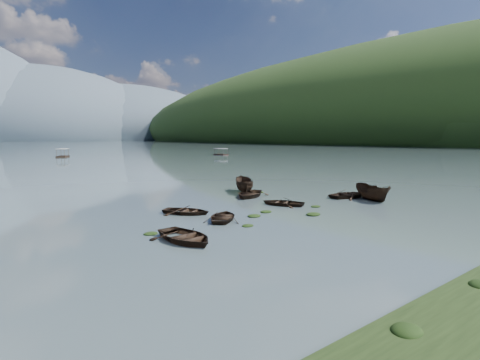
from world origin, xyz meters
TOP-DOWN VIEW (x-y plane):
  - ground_plane at (0.00, 0.00)m, footprint 2400.00×2400.00m
  - right_hill_far at (460.00, 220.00)m, footprint 520.00×1200.00m
  - haze_mtn_c at (140.00, 900.00)m, footprint 520.00×520.00m
  - haze_mtn_d at (320.00, 900.00)m, footprint 520.00×520.00m
  - rowboat_0 at (-12.05, 1.96)m, footprint 3.57×4.81m
  - rowboat_1 at (-6.72, 5.44)m, footprint 4.73×4.76m
  - rowboat_3 at (1.29, 7.13)m, footprint 4.39×4.85m
  - rowboat_4 at (9.97, 6.05)m, footprint 5.01×3.84m
  - rowboat_5 at (10.20, 3.44)m, footprint 3.65×5.32m
  - rowboat_6 at (-7.88, 9.11)m, footprint 4.64×4.95m
  - rowboat_7 at (1.89, 12.79)m, footprint 6.08×5.70m
  - rowboat_8 at (3.37, 15.61)m, footprint 4.25×5.27m
  - weed_clump_0 at (-4.19, 4.79)m, footprint 1.13×0.93m
  - weed_clump_1 at (-6.62, 2.60)m, footprint 0.90×0.72m
  - weed_clump_2 at (-0.02, 2.28)m, footprint 1.27×1.02m
  - weed_clump_3 at (2.91, 4.56)m, footprint 0.96×0.81m
  - weed_clump_4 at (10.00, 6.01)m, footprint 1.29×1.02m
  - weed_clump_5 at (-13.02, 4.79)m, footprint 0.96×0.77m
  - weed_clump_6 at (-2.28, 5.51)m, footprint 1.04×0.87m
  - weed_clump_7 at (4.65, 14.32)m, footprint 1.05×0.84m
  - pontoon_centre at (5.67, 111.63)m, footprint 5.40×7.29m
  - pontoon_right at (53.95, 92.46)m, footprint 2.69×5.94m

SIDE VIEW (x-z plane):
  - ground_plane at x=0.00m, z-range 0.00..0.00m
  - right_hill_far at x=460.00m, z-range -95.00..95.00m
  - haze_mtn_c at x=140.00m, z-range -130.00..130.00m
  - haze_mtn_d at x=320.00m, z-range -110.00..110.00m
  - rowboat_0 at x=-12.05m, z-range -0.48..0.48m
  - rowboat_1 at x=-6.72m, z-range -0.41..0.41m
  - rowboat_3 at x=1.29m, z-range -0.41..0.41m
  - rowboat_4 at x=9.97m, z-range -0.48..0.48m
  - rowboat_5 at x=10.20m, z-range -0.96..0.96m
  - rowboat_6 at x=-7.88m, z-range -0.42..0.42m
  - rowboat_7 at x=1.89m, z-range -0.51..0.51m
  - rowboat_8 at x=3.37m, z-range -0.97..0.97m
  - weed_clump_0 at x=-4.19m, z-range -0.12..0.12m
  - weed_clump_1 at x=-6.62m, z-range -0.10..0.10m
  - weed_clump_2 at x=-0.02m, z-range -0.14..0.14m
  - weed_clump_3 at x=2.91m, z-range -0.11..0.11m
  - weed_clump_4 at x=10.00m, z-range -0.13..0.13m
  - weed_clump_5 at x=-13.02m, z-range -0.10..0.10m
  - weed_clump_6 at x=-2.28m, z-range -0.11..0.11m
  - weed_clump_7 at x=4.65m, z-range -0.11..0.11m
  - pontoon_centre at x=5.67m, z-range -1.29..1.29m
  - pontoon_right at x=53.95m, z-range -1.12..1.12m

